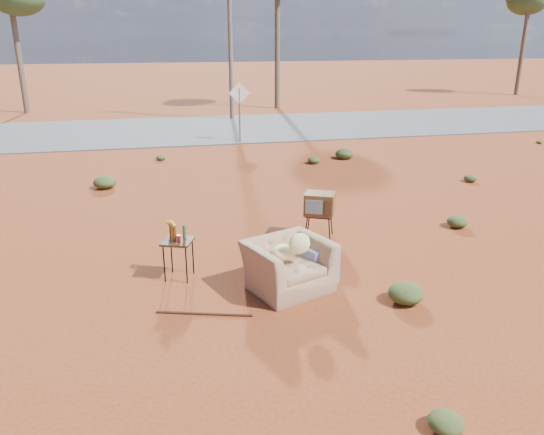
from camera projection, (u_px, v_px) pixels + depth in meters
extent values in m
plane|color=brown|center=(267.00, 285.00, 8.65)|extent=(140.00, 140.00, 0.00)
cube|color=#565659|center=(194.00, 129.00, 22.47)|extent=(140.00, 7.00, 0.04)
imported|color=#9B7554|center=(288.00, 258.00, 8.34)|extent=(1.44, 1.19, 1.08)
ellipsoid|color=#F5EB95|center=(283.00, 252.00, 8.32)|extent=(0.39, 0.39, 0.23)
ellipsoid|color=#F5EB95|center=(299.00, 244.00, 8.11)|extent=(0.34, 0.17, 0.34)
cube|color=navy|center=(312.00, 260.00, 8.80)|extent=(0.77, 0.93, 0.63)
cube|color=black|center=(319.00, 215.00, 10.54)|extent=(0.62, 0.56, 0.03)
cylinder|color=black|center=(306.00, 228.00, 10.49)|extent=(0.03, 0.03, 0.46)
cylinder|color=black|center=(329.00, 230.00, 10.40)|extent=(0.03, 0.03, 0.46)
cylinder|color=black|center=(309.00, 222.00, 10.83)|extent=(0.03, 0.03, 0.46)
cylinder|color=black|center=(331.00, 224.00, 10.73)|extent=(0.03, 0.03, 0.46)
cube|color=brown|center=(320.00, 204.00, 10.46)|extent=(0.70, 0.64, 0.44)
cube|color=slate|center=(314.00, 207.00, 10.26)|extent=(0.32, 0.16, 0.28)
cube|color=#472D19|center=(328.00, 208.00, 10.21)|extent=(0.13, 0.07, 0.31)
cube|color=#3A2715|center=(178.00, 241.00, 8.69)|extent=(0.60, 0.60, 0.04)
cylinder|color=black|center=(164.00, 263.00, 8.65)|extent=(0.02, 0.02, 0.66)
cylinder|color=black|center=(186.00, 265.00, 8.60)|extent=(0.02, 0.02, 0.66)
cylinder|color=black|center=(172.00, 254.00, 9.00)|extent=(0.02, 0.02, 0.66)
cylinder|color=black|center=(193.00, 256.00, 8.95)|extent=(0.02, 0.02, 0.66)
cylinder|color=#532D0D|center=(171.00, 232.00, 8.70)|extent=(0.07, 0.07, 0.24)
cylinder|color=#532D0D|center=(175.00, 234.00, 8.57)|extent=(0.06, 0.06, 0.26)
cylinder|color=#275524|center=(184.00, 232.00, 8.72)|extent=(0.06, 0.06, 0.23)
cylinder|color=red|center=(179.00, 239.00, 8.57)|extent=(0.06, 0.06, 0.12)
cylinder|color=silver|center=(172.00, 233.00, 8.81)|extent=(0.08, 0.08, 0.13)
ellipsoid|color=gold|center=(171.00, 224.00, 8.76)|extent=(0.15, 0.15, 0.11)
cylinder|color=#471D13|center=(204.00, 314.00, 7.72)|extent=(1.37, 0.45, 0.04)
cylinder|color=brown|center=(240.00, 115.00, 19.69)|extent=(0.06, 0.06, 2.00)
cube|color=silver|center=(239.00, 93.00, 19.42)|extent=(0.78, 0.04, 0.78)
cylinder|color=brown|center=(18.00, 52.00, 26.32)|extent=(0.28, 0.28, 6.00)
cylinder|color=brown|center=(277.00, 41.00, 27.87)|extent=(0.28, 0.28, 7.00)
cylinder|color=brown|center=(523.00, 43.00, 34.17)|extent=(0.28, 0.28, 6.50)
cylinder|color=brown|center=(230.00, 30.00, 23.87)|extent=(0.20, 0.20, 8.00)
ellipsoid|color=#424E22|center=(457.00, 222.00, 11.18)|extent=(0.44, 0.44, 0.24)
ellipsoid|color=#424E22|center=(105.00, 182.00, 13.98)|extent=(0.60, 0.60, 0.33)
ellipsoid|color=#424E22|center=(470.00, 178.00, 14.61)|extent=(0.36, 0.36, 0.20)
ellipsoid|color=#424E22|center=(314.00, 160.00, 16.64)|extent=(0.40, 0.40, 0.22)
ellipsoid|color=#424E22|center=(161.00, 158.00, 17.08)|extent=(0.30, 0.30, 0.17)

